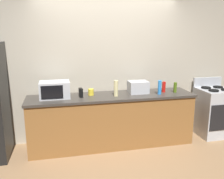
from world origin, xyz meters
name	(u,v)px	position (x,y,z in m)	size (l,w,h in m)	color
ground_plane	(117,155)	(0.00, 0.00, 0.00)	(8.00, 8.00, 0.00)	#93704C
back_wall	(107,66)	(0.00, 0.81, 1.35)	(6.40, 0.10, 2.70)	#B2A893
counter_run	(112,120)	(0.00, 0.40, 0.45)	(2.84, 0.64, 0.90)	brown
stove_range	(214,112)	(2.00, 0.40, 0.46)	(0.60, 0.61, 1.08)	#B7BABF
microwave	(55,90)	(-0.94, 0.45, 1.04)	(0.48, 0.35, 0.27)	#B7BABF
toaster_oven	(138,87)	(0.48, 0.46, 1.01)	(0.34, 0.26, 0.21)	#B7BABF
cordless_phone	(81,93)	(-0.53, 0.39, 0.98)	(0.05, 0.11, 0.15)	black
bottle_hand_soap	(116,88)	(0.05, 0.33, 1.04)	(0.07, 0.07, 0.27)	beige
bottle_hot_sauce	(164,87)	(0.95, 0.42, 0.99)	(0.06, 0.06, 0.19)	red
bottle_spray_cleaner	(160,87)	(0.81, 0.29, 1.02)	(0.06, 0.06, 0.24)	#338CE5
bottle_olive_oil	(175,87)	(1.14, 0.35, 0.99)	(0.06, 0.06, 0.18)	#4C6B19
mug_yellow	(91,92)	(-0.35, 0.49, 0.95)	(0.10, 0.10, 0.11)	yellow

